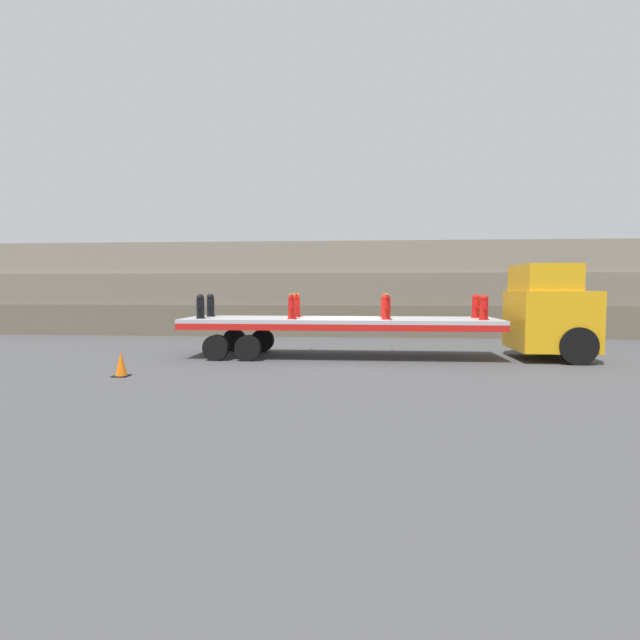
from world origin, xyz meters
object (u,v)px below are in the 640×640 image
flatbed_trailer (321,325)px  fire_hydrant_red_near_3 (484,308)px  traffic_cone (121,364)px  fire_hydrant_black_far_0 (211,305)px  fire_hydrant_red_near_1 (292,307)px  fire_hydrant_red_near_2 (386,307)px  fire_hydrant_black_near_0 (200,307)px  fire_hydrant_red_far_1 (296,306)px  truck_cab (552,312)px  fire_hydrant_red_far_2 (385,306)px  fire_hydrant_red_far_3 (476,306)px

flatbed_trailer → fire_hydrant_red_near_3: bearing=-6.1°
fire_hydrant_red_near_3 → traffic_cone: bearing=-160.2°
fire_hydrant_black_far_0 → fire_hydrant_red_near_3: same height
fire_hydrant_red_near_1 → fire_hydrant_red_near_2: (3.01, 0.00, 0.00)m
fire_hydrant_black_near_0 → fire_hydrant_red_far_1: size_ratio=1.00×
truck_cab → fire_hydrant_red_near_1: truck_cab is taller
fire_hydrant_black_far_0 → fire_hydrant_red_near_2: (6.02, -1.10, 0.00)m
fire_hydrant_black_far_0 → traffic_cone: (-0.94, -4.68, -1.36)m
truck_cab → fire_hydrant_red_near_2: (-5.26, -0.55, 0.16)m
fire_hydrant_red_far_2 → fire_hydrant_red_far_3: size_ratio=1.00×
fire_hydrant_black_far_0 → fire_hydrant_red_far_1: same height
flatbed_trailer → fire_hydrant_red_near_1: (-0.89, -0.55, 0.61)m
fire_hydrant_red_near_1 → fire_hydrant_red_far_2: 3.20m
flatbed_trailer → fire_hydrant_red_near_3: fire_hydrant_red_near_3 is taller
truck_cab → fire_hydrant_black_far_0: bearing=177.2°
flatbed_trailer → fire_hydrant_black_near_0: bearing=-172.0°
flatbed_trailer → fire_hydrant_red_far_3: bearing=6.1°
fire_hydrant_black_far_0 → fire_hydrant_red_near_2: bearing=-10.3°
fire_hydrant_red_far_2 → fire_hydrant_black_far_0: bearing=180.0°
fire_hydrant_black_far_0 → fire_hydrant_red_near_2: same height
truck_cab → fire_hydrant_red_far_2: bearing=174.1°
fire_hydrant_black_far_0 → fire_hydrant_red_near_3: size_ratio=1.00×
fire_hydrant_red_far_3 → fire_hydrant_red_far_2: bearing=180.0°
fire_hydrant_black_near_0 → fire_hydrant_black_far_0: same height
fire_hydrant_black_far_0 → fire_hydrant_red_near_1: size_ratio=1.00×
fire_hydrant_red_near_2 → fire_hydrant_red_near_3: size_ratio=1.00×
fire_hydrant_red_far_2 → fire_hydrant_red_far_3: bearing=0.0°
flatbed_trailer → fire_hydrant_red_near_2: (2.13, -0.55, 0.61)m
fire_hydrant_black_near_0 → traffic_cone: 3.94m
fire_hydrant_red_near_3 → traffic_cone: fire_hydrant_red_near_3 is taller
fire_hydrant_red_far_1 → traffic_cone: 6.27m
fire_hydrant_red_near_1 → fire_hydrant_red_far_2: (3.01, 1.10, 0.00)m
fire_hydrant_red_far_2 → fire_hydrant_red_near_3: (3.01, -1.10, 0.00)m
fire_hydrant_black_near_0 → fire_hydrant_red_far_3: bearing=6.9°
fire_hydrant_red_near_1 → truck_cab: bearing=3.8°
fire_hydrant_black_far_0 → traffic_cone: bearing=-101.4°
fire_hydrant_red_far_2 → fire_hydrant_red_near_3: bearing=-20.0°
fire_hydrant_red_far_2 → fire_hydrant_red_near_3: 3.20m
traffic_cone → fire_hydrant_red_far_3: bearing=25.1°
fire_hydrant_red_near_3 → fire_hydrant_red_far_3: 1.10m
fire_hydrant_red_far_2 → fire_hydrant_black_near_0: bearing=-169.7°
truck_cab → fire_hydrant_red_near_1: (-8.27, -0.55, 0.16)m
fire_hydrant_red_near_1 → fire_hydrant_red_far_3: size_ratio=1.00×
fire_hydrant_red_far_2 → truck_cab: bearing=-5.9°
fire_hydrant_red_near_2 → fire_hydrant_black_far_0: bearing=169.7°
fire_hydrant_red_near_1 → fire_hydrant_red_near_2: same height
fire_hydrant_red_near_2 → traffic_cone: fire_hydrant_red_near_2 is taller
fire_hydrant_red_near_1 → fire_hydrant_red_far_2: bearing=20.0°
fire_hydrant_black_near_0 → fire_hydrant_red_near_2: (6.02, 0.00, 0.00)m
truck_cab → fire_hydrant_red_far_3: 2.32m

